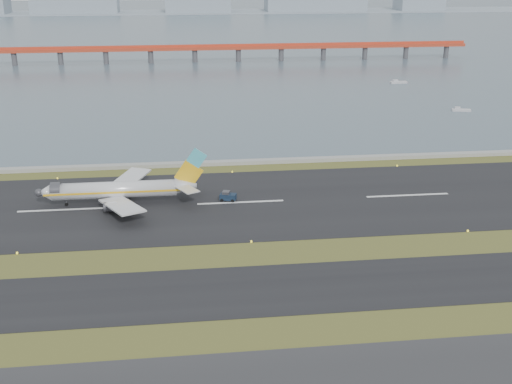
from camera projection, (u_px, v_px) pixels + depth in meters
ground at (256, 259)px, 120.27m from camera, size 1000.00×1000.00×0.00m
taxiway_strip at (264, 289)px, 109.05m from camera, size 1000.00×18.00×0.10m
runway_strip at (240, 202)px, 148.27m from camera, size 1000.00×45.00×0.10m
seawall at (230, 163)px, 176.13m from camera, size 1000.00×2.50×1.00m
bay_water at (193, 26)px, 549.87m from camera, size 1400.00×800.00×1.30m
red_pier at (238, 48)px, 353.50m from camera, size 260.00×5.00×10.20m
far_shoreline at (201, 6)px, 698.75m from camera, size 1400.00×80.00×60.50m
airliner at (121, 190)px, 146.41m from camera, size 38.52×32.89×12.80m
pushback_tug at (228, 196)px, 149.06m from camera, size 4.12×3.06×2.35m
workboat_near at (461, 110)px, 238.34m from camera, size 7.01×3.79×1.63m
workboat_far at (398, 82)px, 292.42m from camera, size 7.58×2.58×1.82m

